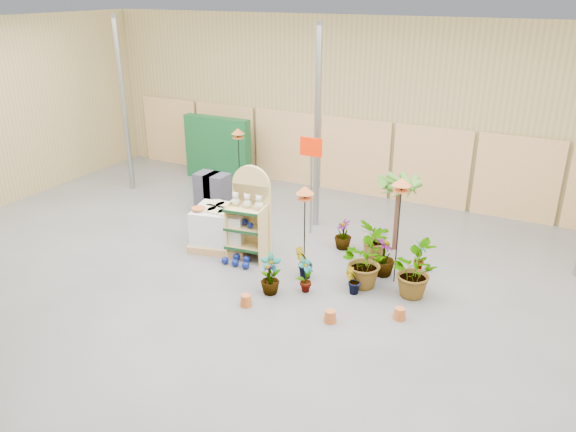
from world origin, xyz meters
name	(u,v)px	position (x,y,z in m)	size (l,w,h in m)	color
room	(258,162)	(0.00, 0.91, 2.21)	(15.20, 12.10, 4.70)	#535353
display_shelf	(250,216)	(-0.52, 1.42, 0.87)	(0.85, 0.60, 1.91)	tan
teddy_bears	(248,202)	(-0.50, 1.33, 1.21)	(0.70, 0.18, 0.29)	beige
gazing_balls_shelf	(247,223)	(-0.52, 1.32, 0.75)	(0.70, 0.24, 0.13)	navy
gazing_balls_floor	(238,261)	(-0.54, 0.95, 0.07)	(0.63, 0.39, 0.15)	navy
pallet_stack	(222,228)	(-1.26, 1.51, 0.44)	(1.42, 1.27, 0.91)	tan
charcoal_planters	(213,193)	(-2.51, 3.02, 0.50)	(0.80, 0.50, 1.00)	#2A2931
trellis_stock	(218,149)	(-3.80, 5.20, 0.90)	(2.00, 0.30, 1.80)	#104A21
offer_sign	(311,166)	(0.10, 2.98, 1.57)	(0.50, 0.08, 2.20)	gray
bird_table_front	(305,193)	(0.77, 1.26, 1.64)	(0.34, 0.34, 1.77)	black
bird_table_right	(402,185)	(2.44, 1.69, 1.91)	(0.34, 0.34, 2.06)	black
bird_table_back	(238,133)	(-2.57, 4.34, 1.68)	(0.34, 0.34, 1.81)	black
palm	(399,184)	(2.02, 3.06, 1.44)	(0.70, 0.70, 1.69)	brown
potted_plant_0	(271,273)	(0.54, 0.35, 0.36)	(0.38, 0.26, 0.73)	#407A23
potted_plant_1	(304,263)	(0.86, 1.05, 0.32)	(0.35, 0.28, 0.64)	#407A23
potted_plant_2	(363,260)	(1.94, 1.30, 0.51)	(0.91, 0.79, 1.01)	#407A23
potted_plant_3	(384,257)	(2.17, 1.85, 0.38)	(0.43, 0.43, 0.76)	#407A23
potted_plant_4	(420,255)	(2.72, 2.37, 0.32)	(0.33, 0.23, 0.63)	#407A23
potted_plant_6	(375,239)	(1.77, 2.50, 0.40)	(0.72, 0.62, 0.80)	#407A23
potted_plant_7	(270,278)	(0.57, 0.26, 0.30)	(0.34, 0.34, 0.61)	#407A23
potted_plant_8	(305,275)	(1.12, 0.59, 0.34)	(0.36, 0.24, 0.68)	#407A23
potted_plant_9	(353,281)	(1.90, 0.92, 0.26)	(0.28, 0.23, 0.52)	#407A23
potted_plant_10	(412,270)	(2.83, 1.36, 0.49)	(0.88, 0.76, 0.98)	#407A23
potted_plant_11	(343,234)	(1.04, 2.59, 0.32)	(0.36, 0.36, 0.65)	#407A23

